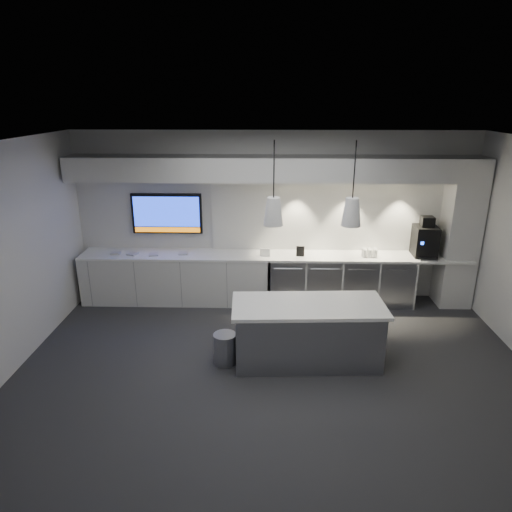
{
  "coord_description": "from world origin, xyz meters",
  "views": [
    {
      "loc": [
        -0.09,
        -5.42,
        3.49
      ],
      "look_at": [
        -0.28,
        1.1,
        1.24
      ],
      "focal_mm": 32.0,
      "sensor_mm": 36.0,
      "label": 1
    }
  ],
  "objects_px": {
    "wall_tv": "(167,214)",
    "coffee_machine": "(425,240)",
    "island": "(307,333)",
    "bin": "(225,349)"
  },
  "relations": [
    {
      "from": "wall_tv",
      "to": "island",
      "type": "relative_size",
      "value": 0.6
    },
    {
      "from": "island",
      "to": "coffee_machine",
      "type": "bearing_deg",
      "value": 40.06
    },
    {
      "from": "island",
      "to": "coffee_machine",
      "type": "distance_m",
      "value": 3.04
    },
    {
      "from": "wall_tv",
      "to": "coffee_machine",
      "type": "height_order",
      "value": "wall_tv"
    },
    {
      "from": "island",
      "to": "bin",
      "type": "bearing_deg",
      "value": -178.12
    },
    {
      "from": "island",
      "to": "wall_tv",
      "type": "bearing_deg",
      "value": 133.59
    },
    {
      "from": "wall_tv",
      "to": "coffee_machine",
      "type": "distance_m",
      "value": 4.54
    },
    {
      "from": "bin",
      "to": "coffee_machine",
      "type": "distance_m",
      "value": 4.02
    },
    {
      "from": "wall_tv",
      "to": "island",
      "type": "bearing_deg",
      "value": -43.65
    },
    {
      "from": "wall_tv",
      "to": "coffee_machine",
      "type": "relative_size",
      "value": 1.79
    }
  ]
}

